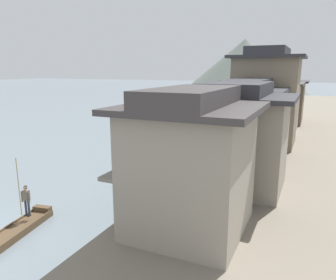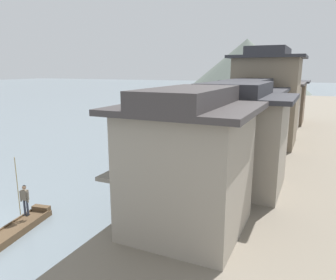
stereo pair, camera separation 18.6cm
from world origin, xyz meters
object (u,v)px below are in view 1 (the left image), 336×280
(boatman_person, at_px, (26,197))
(boat_moored_third, at_px, (160,139))
(boat_moored_nearest, at_px, (251,114))
(boat_midriver_upstream, at_px, (257,110))
(house_waterfront_tall, at_px, (246,121))
(house_waterfront_narrow, at_px, (265,98))
(boat_foreground_poled, at_px, (7,237))
(boat_moored_far, at_px, (178,164))
(boat_upstream_distant, at_px, (223,106))
(house_waterfront_end, at_px, (280,99))
(house_waterfront_second, at_px, (235,136))
(mooring_post_dock_mid, at_px, (213,146))
(house_waterfront_far, at_px, (273,104))
(mooring_post_dock_near, at_px, (146,196))
(house_waterfront_nearest, at_px, (190,162))
(boat_moored_second, at_px, (243,120))
(boat_midriver_drifting, at_px, (204,145))

(boatman_person, distance_m, boat_moored_third, 20.85)
(boat_moored_nearest, bearing_deg, boat_midriver_upstream, 88.33)
(house_waterfront_tall, xyz_separation_m, house_waterfront_narrow, (0.45, 6.21, 1.30))
(boat_foreground_poled, bearing_deg, boat_moored_far, 78.20)
(boat_upstream_distant, relative_size, house_waterfront_end, 0.68)
(boat_moored_nearest, relative_size, house_waterfront_end, 0.57)
(boat_moored_third, distance_m, house_waterfront_end, 17.67)
(boat_foreground_poled, height_order, boat_moored_third, boat_foreground_poled)
(house_waterfront_second, bearing_deg, boat_moored_nearest, 98.70)
(boat_moored_far, height_order, house_waterfront_second, house_waterfront_second)
(house_waterfront_tall, bearing_deg, mooring_post_dock_mid, 158.52)
(house_waterfront_tall, height_order, house_waterfront_end, same)
(boat_upstream_distant, relative_size, mooring_post_dock_mid, 4.82)
(house_waterfront_far, relative_size, mooring_post_dock_near, 8.38)
(boat_moored_third, xyz_separation_m, mooring_post_dock_near, (7.80, -17.65, 1.20))
(house_waterfront_nearest, bearing_deg, boat_moored_far, 115.08)
(boat_moored_nearest, height_order, house_waterfront_tall, house_waterfront_tall)
(boat_moored_nearest, distance_m, house_waterfront_narrow, 25.85)
(house_waterfront_end, bearing_deg, mooring_post_dock_mid, -100.17)
(boat_upstream_distant, xyz_separation_m, house_waterfront_second, (13.22, -46.96, 3.72))
(boat_midriver_upstream, bearing_deg, boat_moored_nearest, -91.67)
(house_waterfront_second, relative_size, house_waterfront_tall, 1.00)
(boat_moored_nearest, distance_m, house_waterfront_nearest, 43.58)
(boat_foreground_poled, distance_m, mooring_post_dock_mid, 17.14)
(boat_foreground_poled, relative_size, boat_moored_second, 1.34)
(boat_moored_second, height_order, house_waterfront_end, house_waterfront_end)
(boatman_person, height_order, mooring_post_dock_mid, boatman_person)
(boat_moored_nearest, xyz_separation_m, house_waterfront_tall, (5.15, -30.97, 3.59))
(house_waterfront_end, bearing_deg, boat_upstream_distant, 122.28)
(boat_moored_nearest, bearing_deg, boat_upstream_distant, 127.26)
(house_waterfront_tall, distance_m, house_waterfront_far, 13.11)
(boat_foreground_poled, height_order, mooring_post_dock_near, mooring_post_dock_near)
(boat_moored_nearest, distance_m, boat_midriver_upstream, 5.49)
(boat_moored_second, height_order, boat_moored_far, boat_moored_far)
(boat_moored_far, distance_m, house_waterfront_end, 22.57)
(boat_moored_nearest, relative_size, house_waterfront_narrow, 0.44)
(house_waterfront_nearest, bearing_deg, house_waterfront_far, 89.25)
(boat_moored_third, bearing_deg, house_waterfront_end, 49.64)
(house_waterfront_second, bearing_deg, boat_moored_second, 100.58)
(boat_moored_third, distance_m, mooring_post_dock_mid, 9.74)
(boat_midriver_upstream, relative_size, house_waterfront_narrow, 0.52)
(boat_midriver_drifting, bearing_deg, boat_moored_nearest, 89.78)
(boat_upstream_distant, xyz_separation_m, house_waterfront_tall, (12.71, -40.91, 3.72))
(boat_midriver_drifting, bearing_deg, boat_foreground_poled, -96.84)
(mooring_post_dock_near, bearing_deg, boatman_person, -149.99)
(boat_midriver_upstream, xyz_separation_m, house_waterfront_second, (5.50, -42.51, 3.64))
(boat_moored_third, bearing_deg, boat_midriver_upstream, 79.11)
(boat_midriver_upstream, bearing_deg, boat_foreground_poled, -93.07)
(house_waterfront_narrow, xyz_separation_m, mooring_post_dock_near, (-3.34, -17.02, -3.85))
(boat_midriver_upstream, bearing_deg, boat_moored_second, -91.21)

